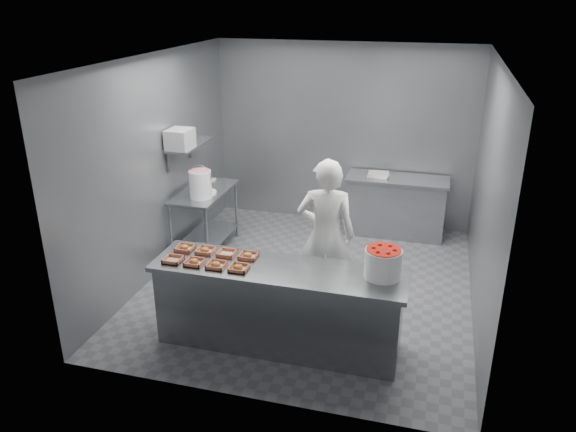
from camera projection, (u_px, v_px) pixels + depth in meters
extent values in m
plane|color=#4C4C51|center=(308.00, 284.00, 7.18)|extent=(4.50, 4.50, 0.00)
plane|color=white|center=(312.00, 58.00, 6.13)|extent=(4.50, 4.50, 0.00)
cube|color=slate|center=(343.00, 135.00, 8.67)|extent=(4.00, 0.04, 2.80)
cube|color=slate|center=(157.00, 167.00, 7.15)|extent=(0.04, 4.50, 2.80)
cube|color=slate|center=(487.00, 195.00, 6.17)|extent=(0.04, 4.50, 2.80)
cube|color=slate|center=(279.00, 270.00, 5.65)|extent=(2.60, 0.70, 0.05)
cube|color=slate|center=(279.00, 309.00, 5.82)|extent=(2.50, 0.64, 0.85)
cube|color=slate|center=(204.00, 192.00, 7.79)|extent=(0.60, 1.20, 0.04)
cube|color=slate|center=(206.00, 237.00, 8.05)|extent=(0.56, 1.15, 0.03)
cylinder|color=slate|center=(171.00, 235.00, 7.52)|extent=(0.04, 0.04, 0.88)
cylinder|color=slate|center=(207.00, 239.00, 7.39)|extent=(0.04, 0.04, 0.88)
cylinder|color=slate|center=(204.00, 206.00, 8.52)|extent=(0.04, 0.04, 0.88)
cylinder|color=slate|center=(236.00, 209.00, 8.39)|extent=(0.04, 0.04, 0.88)
cube|color=slate|center=(398.00, 179.00, 8.33)|extent=(1.50, 0.60, 0.05)
cube|color=slate|center=(395.00, 208.00, 8.50)|extent=(1.44, 0.55, 0.85)
cube|color=slate|center=(189.00, 144.00, 7.58)|extent=(0.35, 0.90, 0.03)
cube|color=tan|center=(173.00, 259.00, 5.77)|extent=(0.18, 0.18, 0.04)
cube|color=white|center=(178.00, 260.00, 5.78)|extent=(0.10, 0.06, 0.00)
cube|color=tan|center=(195.00, 262.00, 5.71)|extent=(0.18, 0.18, 0.04)
cube|color=white|center=(199.00, 263.00, 5.72)|extent=(0.10, 0.06, 0.00)
ellipsoid|color=#C58231|center=(194.00, 261.00, 5.71)|extent=(0.10, 0.10, 0.05)
cube|color=tan|center=(217.00, 265.00, 5.65)|extent=(0.18, 0.18, 0.04)
cube|color=white|center=(221.00, 266.00, 5.66)|extent=(0.10, 0.06, 0.00)
ellipsoid|color=#C58231|center=(216.00, 264.00, 5.65)|extent=(0.10, 0.10, 0.05)
cube|color=tan|center=(239.00, 268.00, 5.59)|extent=(0.18, 0.18, 0.04)
cube|color=white|center=(244.00, 269.00, 5.60)|extent=(0.10, 0.06, 0.00)
ellipsoid|color=#C58231|center=(238.00, 267.00, 5.59)|extent=(0.10, 0.10, 0.05)
cube|color=tan|center=(185.00, 248.00, 6.03)|extent=(0.18, 0.18, 0.04)
cube|color=white|center=(189.00, 249.00, 6.03)|extent=(0.10, 0.06, 0.00)
ellipsoid|color=#C58231|center=(184.00, 247.00, 6.02)|extent=(0.10, 0.10, 0.05)
cube|color=tan|center=(206.00, 251.00, 5.97)|extent=(0.18, 0.18, 0.04)
cube|color=white|center=(210.00, 251.00, 5.97)|extent=(0.10, 0.06, 0.00)
ellipsoid|color=#C58231|center=(205.00, 250.00, 5.97)|extent=(0.10, 0.10, 0.05)
cube|color=tan|center=(227.00, 253.00, 5.91)|extent=(0.18, 0.18, 0.04)
cube|color=white|center=(231.00, 254.00, 5.91)|extent=(0.10, 0.06, 0.00)
cube|color=tan|center=(248.00, 256.00, 5.85)|extent=(0.18, 0.18, 0.04)
cube|color=white|center=(253.00, 257.00, 5.86)|extent=(0.10, 0.06, 0.00)
ellipsoid|color=#C58231|center=(247.00, 255.00, 5.85)|extent=(0.10, 0.10, 0.05)
imported|color=white|center=(326.00, 236.00, 6.36)|extent=(0.71, 0.52, 1.81)
cylinder|color=white|center=(383.00, 264.00, 5.41)|extent=(0.36, 0.36, 0.29)
cylinder|color=red|center=(384.00, 251.00, 5.36)|extent=(0.34, 0.34, 0.04)
cylinder|color=white|center=(200.00, 184.00, 7.47)|extent=(0.29, 0.29, 0.37)
cylinder|color=#D06880|center=(200.00, 171.00, 7.41)|extent=(0.27, 0.27, 0.02)
torus|color=slate|center=(200.00, 176.00, 7.43)|extent=(0.31, 0.01, 0.31)
cylinder|color=white|center=(205.00, 192.00, 7.69)|extent=(0.35, 0.35, 0.03)
cube|color=#CCB28C|center=(210.00, 180.00, 8.20)|extent=(0.17, 0.15, 0.02)
cube|color=gray|center=(180.00, 139.00, 7.29)|extent=(0.31, 0.35, 0.26)
cube|color=silver|center=(379.00, 174.00, 8.38)|extent=(0.31, 0.24, 0.06)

